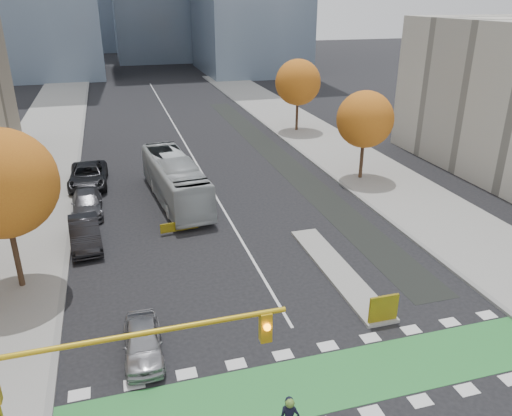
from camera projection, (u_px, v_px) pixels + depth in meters
ground at (341, 410)px, 17.81m from camera, size 300.00×300.00×0.00m
sidewalk_west at (14, 225)px, 31.98m from camera, size 7.00×120.00×0.15m
sidewalk_east at (389, 185)px, 38.91m from camera, size 7.00×120.00×0.15m
curb_west at (72, 219)px, 32.88m from camera, size 0.30×120.00×0.16m
curb_east at (348, 189)px, 38.01m from camera, size 0.30×120.00×0.16m
bike_crossing at (324, 382)px, 19.13m from camera, size 20.00×3.00×0.01m
centre_line at (180, 135)px, 53.14m from camera, size 0.15×70.00×0.01m
bike_lane_paint at (276, 155)px, 46.23m from camera, size 2.50×50.00×0.01m
median_island at (337, 270)px, 26.75m from camera, size 1.60×10.00×0.16m
hazard_board at (383, 308)px, 22.23m from camera, size 1.40×0.12×1.30m
tree_west at (1, 184)px, 23.13m from camera, size 5.20×5.20×8.22m
tree_east_near at (365, 119)px, 38.41m from camera, size 4.40×4.40×7.08m
tree_east_far at (298, 82)px, 52.53m from camera, size 4.80×4.80×7.65m
traffic_signal_west at (95, 374)px, 13.74m from camera, size 8.53×0.56×5.20m
bus at (175, 180)px, 35.49m from camera, size 3.76×11.54×3.16m
parked_car_a at (143, 342)px, 20.29m from camera, size 1.69×3.95×1.33m
parked_car_b at (85, 233)px, 29.29m from camera, size 2.10×4.97×1.59m
parked_car_c at (87, 203)px, 33.74m from camera, size 2.15×4.97×1.43m
parked_car_d at (88, 176)px, 38.55m from camera, size 2.95×6.11×1.68m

